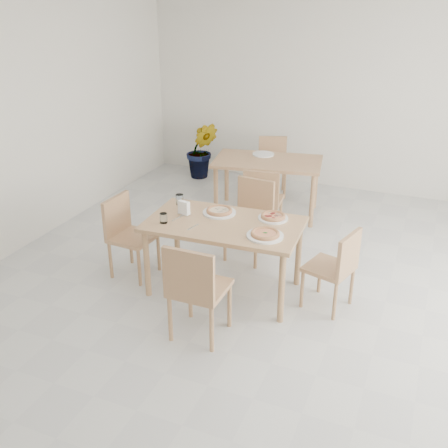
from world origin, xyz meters
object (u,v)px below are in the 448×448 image
at_px(pizza_mushroom, 219,210).
at_px(tumbler_b, 180,199).
at_px(chair_south, 195,286).
at_px(plate_pepperoni, 273,218).
at_px(pizza_margherita, 265,233).
at_px(second_table, 268,167).
at_px(chair_back_s, 263,198).
at_px(tumbler_a, 164,218).
at_px(chair_north, 251,213).
at_px(potted_plant, 202,150).
at_px(pizza_pepperoni, 273,216).
at_px(napkin_holder, 184,208).
at_px(plate_empty, 263,154).
at_px(chair_back_n, 272,161).
at_px(chair_east, 337,265).
at_px(plate_margherita, 265,236).
at_px(main_table, 224,230).
at_px(chair_west, 127,230).
at_px(plate_mushroom, 219,213).

bearing_deg(pizza_mushroom, tumbler_b, 171.83).
height_order(chair_south, plate_pepperoni, chair_south).
distance_m(pizza_margherita, second_table, 2.31).
bearing_deg(chair_back_s, tumbler_a, 66.67).
height_order(second_table, chair_back_s, chair_back_s).
height_order(chair_north, potted_plant, potted_plant).
bearing_deg(pizza_pepperoni, pizza_mushroom, -172.01).
relative_size(napkin_holder, plate_empty, 0.50).
relative_size(pizza_margherita, pizza_mushroom, 1.15).
relative_size(napkin_holder, chair_back_n, 0.18).
xyz_separation_m(chair_north, chair_east, (1.11, -0.74, -0.04)).
distance_m(tumbler_b, chair_back_n, 2.60).
bearing_deg(plate_margherita, chair_back_s, 109.31).
bearing_deg(plate_pepperoni, main_table, -147.59).
relative_size(chair_west, plate_margherita, 2.53).
distance_m(chair_west, second_table, 2.28).
distance_m(tumbler_b, chair_back_s, 1.26).
distance_m(chair_west, chair_east, 2.18).
xyz_separation_m(chair_back_n, potted_plant, (-1.24, 0.21, -0.03)).
height_order(plate_pepperoni, napkin_holder, napkin_holder).
distance_m(chair_west, pizza_margherita, 1.57).
bearing_deg(chair_east, chair_back_s, -121.81).
xyz_separation_m(chair_north, plate_margherita, (0.48, -0.97, 0.25)).
height_order(plate_mushroom, pizza_pepperoni, pizza_pepperoni).
relative_size(plate_margherita, pizza_mushroom, 1.27).
bearing_deg(plate_margherita, pizza_margherita, -63.43).
xyz_separation_m(plate_mushroom, tumbler_b, (-0.48, 0.07, 0.04)).
bearing_deg(potted_plant, tumbler_a, -71.18).
xyz_separation_m(chair_north, potted_plant, (-1.63, 2.22, -0.06)).
bearing_deg(chair_back_n, chair_west, -123.40).
bearing_deg(chair_north, second_table, 105.42).
xyz_separation_m(chair_west, pizza_mushroom, (0.95, 0.25, 0.28)).
relative_size(pizza_mushroom, plate_empty, 0.92).
height_order(chair_back_s, plate_empty, chair_back_s).
bearing_deg(chair_back_n, second_table, -97.60).
bearing_deg(plate_margherita, chair_north, 116.32).
height_order(pizza_mushroom, plate_empty, pizza_mushroom).
xyz_separation_m(pizza_margherita, chair_back_s, (-0.53, 1.50, -0.28)).
xyz_separation_m(plate_mushroom, chair_back_n, (-0.28, 2.64, -0.28)).
distance_m(plate_pepperoni, tumbler_a, 1.07).
bearing_deg(chair_back_s, second_table, -82.73).
bearing_deg(chair_east, plate_mushroom, -78.73).
xyz_separation_m(chair_south, chair_west, (-1.17, 0.78, -0.04)).
bearing_deg(pizza_mushroom, potted_plant, 118.02).
relative_size(pizza_mushroom, tumbler_a, 2.77).
bearing_deg(napkin_holder, tumbler_a, -98.66).
height_order(main_table, tumbler_a, tumbler_a).
relative_size(pizza_pepperoni, tumbler_a, 3.05).
bearing_deg(main_table, pizza_pepperoni, 29.50).
xyz_separation_m(pizza_pepperoni, tumbler_b, (-1.02, -0.01, 0.02)).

